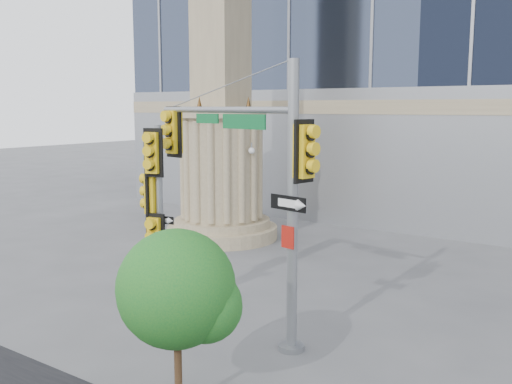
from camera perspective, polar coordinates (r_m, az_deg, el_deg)
The scene contains 5 objects.
ground at distance 12.73m, azimuth -7.22°, elevation -15.71°, with size 120.00×120.00×0.00m, color #545456.
monument at distance 22.37m, azimuth -3.51°, elevation 9.28°, with size 4.40×4.40×16.60m.
main_signal_pole at distance 12.56m, azimuth -0.13°, elevation 2.18°, with size 4.74×1.24×6.17m.
secondary_signal_pole at distance 14.39m, azimuth -10.02°, elevation -1.25°, with size 0.87×0.63×4.77m.
street_tree at distance 9.76m, azimuth -7.72°, elevation -10.06°, with size 2.06×2.01×3.21m.
Camera 1 is at (7.82, -8.59, 5.20)m, focal length 40.00 mm.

